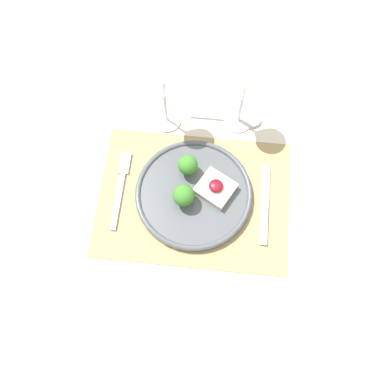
# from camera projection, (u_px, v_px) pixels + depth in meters

# --- Properties ---
(ground_plane) EXTENTS (8.00, 8.00, 0.00)m
(ground_plane) POSITION_uv_depth(u_px,v_px,m) (193.00, 259.00, 1.57)
(ground_plane) COLOR gray
(dining_table) EXTENTS (1.38, 1.29, 0.77)m
(dining_table) POSITION_uv_depth(u_px,v_px,m) (193.00, 209.00, 0.92)
(dining_table) COLOR beige
(dining_table) RESTS_ON ground_plane
(placemat) EXTENTS (0.43, 0.31, 0.00)m
(placemat) POSITION_uv_depth(u_px,v_px,m) (193.00, 198.00, 0.85)
(placemat) COLOR #9E895B
(placemat) RESTS_ON dining_table
(dinner_plate) EXTENTS (0.26, 0.26, 0.07)m
(dinner_plate) POSITION_uv_depth(u_px,v_px,m) (193.00, 192.00, 0.83)
(dinner_plate) COLOR #4C5156
(dinner_plate) RESTS_ON placemat
(fork) EXTENTS (0.02, 0.19, 0.01)m
(fork) POSITION_uv_depth(u_px,v_px,m) (121.00, 184.00, 0.85)
(fork) COLOR silver
(fork) RESTS_ON placemat
(knife) EXTENTS (0.02, 0.19, 0.01)m
(knife) POSITION_uv_depth(u_px,v_px,m) (264.00, 209.00, 0.83)
(knife) COLOR silver
(knife) RESTS_ON placemat
(spoon) EXTENTS (0.17, 0.04, 0.01)m
(spoon) POSITION_uv_depth(u_px,v_px,m) (243.00, 119.00, 0.91)
(spoon) COLOR silver
(spoon) RESTS_ON dining_table
(wine_glass_near) EXTENTS (0.07, 0.07, 0.19)m
(wine_glass_near) POSITION_uv_depth(u_px,v_px,m) (245.00, 88.00, 0.79)
(wine_glass_near) COLOR white
(wine_glass_near) RESTS_ON dining_table
(wine_glass_far) EXTENTS (0.07, 0.07, 0.19)m
(wine_glass_far) POSITION_uv_depth(u_px,v_px,m) (163.00, 86.00, 0.79)
(wine_glass_far) COLOR white
(wine_glass_far) RESTS_ON dining_table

